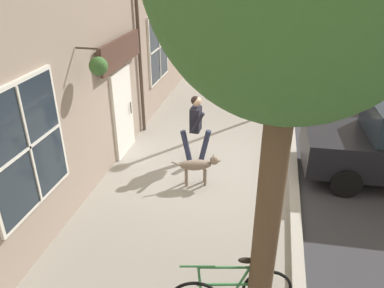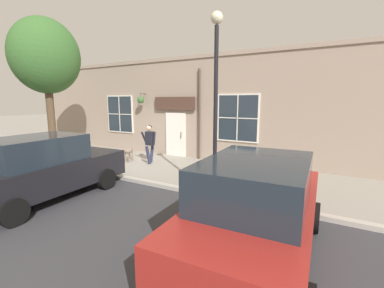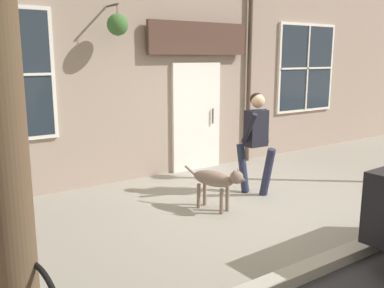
# 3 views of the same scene
# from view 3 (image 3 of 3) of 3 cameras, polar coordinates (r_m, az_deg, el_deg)

# --- Properties ---
(ground_plane) EXTENTS (90.00, 90.00, 0.00)m
(ground_plane) POSITION_cam_3_polar(r_m,az_deg,el_deg) (6.73, 7.96, -7.76)
(ground_plane) COLOR gray
(storefront_facade) EXTENTS (0.95, 18.00, 4.69)m
(storefront_facade) POSITION_cam_3_polar(r_m,az_deg,el_deg) (8.23, -2.79, 12.50)
(storefront_facade) COLOR gray
(storefront_facade) RESTS_ON ground_plane
(pedestrian_walking) EXTENTS (0.73, 0.56, 1.66)m
(pedestrian_walking) POSITION_cam_3_polar(r_m,az_deg,el_deg) (6.92, 8.55, 1.28)
(pedestrian_walking) COLOR #282D47
(pedestrian_walking) RESTS_ON ground_plane
(dog_on_leash) EXTENTS (1.05, 0.45, 0.69)m
(dog_on_leash) POSITION_cam_3_polar(r_m,az_deg,el_deg) (6.22, 3.29, -4.81)
(dog_on_leash) COLOR #7F6B5B
(dog_on_leash) RESTS_ON ground_plane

